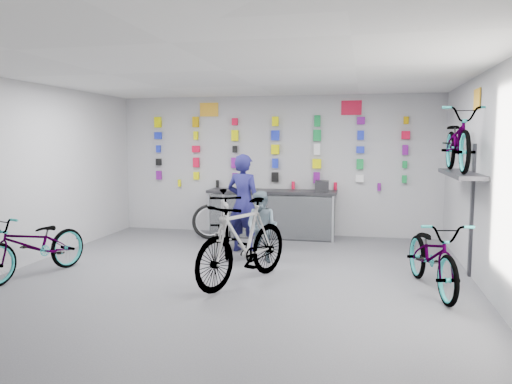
% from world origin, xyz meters
% --- Properties ---
extents(floor, '(8.00, 8.00, 0.00)m').
position_xyz_m(floor, '(0.00, 0.00, 0.00)').
color(floor, '#4C4D51').
rests_on(floor, ground).
extents(ceiling, '(8.00, 8.00, 0.00)m').
position_xyz_m(ceiling, '(0.00, 0.00, 3.00)').
color(ceiling, white).
rests_on(ceiling, wall_back).
extents(wall_back, '(7.00, 0.00, 7.00)m').
position_xyz_m(wall_back, '(0.00, 4.00, 1.50)').
color(wall_back, silver).
rests_on(wall_back, floor).
extents(wall_front, '(7.00, 0.00, 7.00)m').
position_xyz_m(wall_front, '(0.00, -4.00, 1.50)').
color(wall_front, silver).
rests_on(wall_front, floor).
extents(wall_left, '(0.00, 8.00, 8.00)m').
position_xyz_m(wall_left, '(-3.50, 0.00, 1.50)').
color(wall_left, silver).
rests_on(wall_left, floor).
extents(wall_right, '(0.00, 8.00, 8.00)m').
position_xyz_m(wall_right, '(3.50, 0.00, 1.50)').
color(wall_right, silver).
rests_on(wall_right, floor).
extents(counter, '(2.70, 0.66, 1.00)m').
position_xyz_m(counter, '(0.00, 3.54, 0.49)').
color(counter, black).
rests_on(counter, floor).
extents(merch_wall, '(5.56, 0.08, 1.57)m').
position_xyz_m(merch_wall, '(-0.01, 3.93, 1.82)').
color(merch_wall, '#781289').
rests_on(merch_wall, wall_back).
extents(wall_bracket, '(0.39, 1.90, 2.00)m').
position_xyz_m(wall_bracket, '(3.33, 1.20, 1.46)').
color(wall_bracket, '#333338').
rests_on(wall_bracket, wall_right).
extents(sign_left, '(0.42, 0.02, 0.30)m').
position_xyz_m(sign_left, '(-1.50, 3.98, 2.72)').
color(sign_left, yellow).
rests_on(sign_left, wall_back).
extents(sign_right, '(0.42, 0.02, 0.30)m').
position_xyz_m(sign_right, '(1.60, 3.98, 2.72)').
color(sign_right, red).
rests_on(sign_right, wall_back).
extents(sign_side, '(0.02, 0.40, 0.30)m').
position_xyz_m(sign_side, '(3.48, 1.20, 2.65)').
color(sign_side, yellow).
rests_on(sign_side, wall_right).
extents(bike_left, '(1.14, 1.98, 0.98)m').
position_xyz_m(bike_left, '(-2.92, -0.24, 0.49)').
color(bike_left, gray).
rests_on(bike_left, floor).
extents(bike_center, '(1.35, 2.07, 1.21)m').
position_xyz_m(bike_center, '(0.22, 0.12, 0.61)').
color(bike_center, gray).
rests_on(bike_center, floor).
extents(bike_right, '(1.03, 1.99, 1.00)m').
position_xyz_m(bike_right, '(2.83, 0.30, 0.50)').
color(bike_right, gray).
rests_on(bike_right, floor).
extents(bike_service, '(1.13, 1.98, 1.15)m').
position_xyz_m(bike_service, '(-0.56, 1.88, 0.57)').
color(bike_service, gray).
rests_on(bike_service, floor).
extents(bike_wall, '(0.63, 1.80, 0.95)m').
position_xyz_m(bike_wall, '(3.25, 1.20, 2.05)').
color(bike_wall, gray).
rests_on(bike_wall, wall_bracket).
extents(clerk, '(0.75, 0.59, 1.80)m').
position_xyz_m(clerk, '(-0.26, 2.10, 0.90)').
color(clerk, '#181750').
rests_on(clerk, floor).
extents(customer, '(0.68, 0.59, 1.20)m').
position_xyz_m(customer, '(0.23, 1.40, 0.60)').
color(customer, slate).
rests_on(customer, floor).
extents(spare_wheel, '(0.80, 0.51, 0.73)m').
position_xyz_m(spare_wheel, '(-1.25, 3.17, 0.35)').
color(spare_wheel, black).
rests_on(spare_wheel, floor).
extents(register, '(0.30, 0.32, 0.22)m').
position_xyz_m(register, '(1.05, 3.55, 1.11)').
color(register, black).
rests_on(register, counter).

